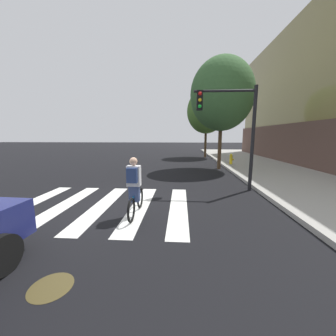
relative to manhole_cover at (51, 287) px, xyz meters
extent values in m
plane|color=black|center=(-0.43, 3.48, 0.00)|extent=(120.00, 120.00, 0.00)
cube|color=silver|center=(-3.12, 3.48, 0.00)|extent=(0.55, 4.17, 0.01)
cube|color=silver|center=(-1.87, 3.48, 0.00)|extent=(0.55, 4.17, 0.01)
cube|color=silver|center=(-0.61, 3.48, 0.00)|extent=(0.55, 4.17, 0.01)
cube|color=silver|center=(0.64, 3.48, 0.00)|extent=(0.55, 4.17, 0.01)
cube|color=silver|center=(1.89, 3.48, 0.00)|extent=(0.55, 4.17, 0.01)
cylinder|color=#473D1E|center=(0.00, 0.00, 0.00)|extent=(0.64, 0.64, 0.01)
cylinder|color=black|center=(-0.99, 0.23, 0.34)|extent=(0.27, 0.69, 0.68)
torus|color=black|center=(0.66, 2.34, 0.33)|extent=(0.07, 0.66, 0.66)
torus|color=black|center=(0.67, 3.39, 0.33)|extent=(0.07, 0.66, 0.66)
cylinder|color=#1972BF|center=(0.66, 2.86, 0.61)|extent=(0.07, 0.89, 0.05)
cylinder|color=#1972BF|center=(0.66, 2.70, 0.68)|extent=(0.04, 0.04, 0.45)
cube|color=#384772|center=(0.66, 2.70, 0.73)|extent=(0.28, 0.20, 0.56)
cube|color=silver|center=(0.66, 2.70, 1.18)|extent=(0.36, 0.25, 0.56)
sphere|color=tan|center=(0.66, 2.70, 1.58)|extent=(0.22, 0.22, 0.22)
cube|color=navy|center=(0.66, 2.52, 1.23)|extent=(0.28, 0.16, 0.40)
cylinder|color=black|center=(4.83, 5.67, 2.10)|extent=(0.14, 0.14, 4.20)
cylinder|color=black|center=(3.63, 5.67, 4.00)|extent=(2.40, 0.10, 0.10)
cube|color=black|center=(2.67, 5.67, 3.65)|extent=(0.24, 0.20, 0.76)
sphere|color=red|center=(2.67, 5.56, 3.89)|extent=(0.14, 0.14, 0.14)
sphere|color=gold|center=(2.67, 5.56, 3.65)|extent=(0.14, 0.14, 0.14)
sphere|color=green|center=(2.67, 5.56, 3.41)|extent=(0.14, 0.14, 0.14)
cylinder|color=gold|center=(5.71, 12.42, 0.47)|extent=(0.22, 0.22, 0.65)
sphere|color=gold|center=(5.71, 12.42, 0.84)|extent=(0.18, 0.18, 0.18)
cylinder|color=gold|center=(5.87, 12.42, 0.50)|extent=(0.12, 0.09, 0.09)
cylinder|color=#4C3823|center=(4.58, 11.13, 1.64)|extent=(0.24, 0.24, 3.29)
ellipsoid|color=#386033|center=(4.58, 11.13, 4.93)|extent=(4.10, 4.10, 4.71)
cylinder|color=#4C3823|center=(4.51, 18.48, 1.58)|extent=(0.24, 0.24, 3.17)
ellipsoid|color=#47722D|center=(4.51, 18.48, 4.74)|extent=(3.94, 3.94, 4.53)
camera|label=1|loc=(1.95, -2.53, 2.27)|focal=21.06mm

